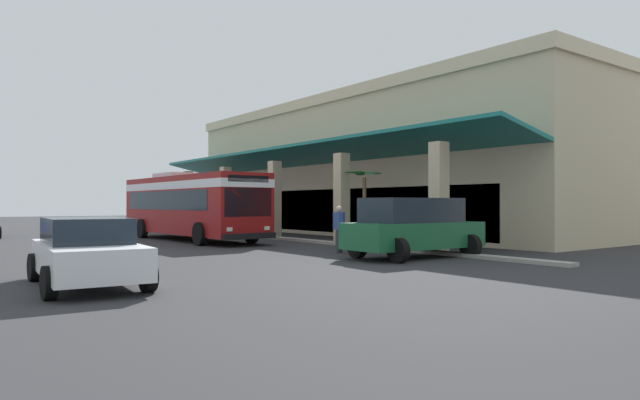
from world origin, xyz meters
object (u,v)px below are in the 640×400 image
(transit_bus, at_px, (190,202))
(potted_palm, at_px, (364,227))
(parked_sedan_white, at_px, (87,251))
(parked_suv_green, at_px, (413,227))
(pedestrian, at_px, (339,226))

(transit_bus, xyz_separation_m, potted_palm, (7.16, 5.08, -1.08))
(parked_sedan_white, bearing_deg, potted_palm, 114.39)
(parked_suv_green, bearing_deg, transit_bus, -170.06)
(transit_bus, bearing_deg, parked_suv_green, 9.94)
(parked_suv_green, relative_size, pedestrian, 2.83)
(transit_bus, relative_size, parked_sedan_white, 2.49)
(parked_sedan_white, distance_m, potted_palm, 14.41)
(parked_sedan_white, relative_size, potted_palm, 1.39)
(transit_bus, relative_size, potted_palm, 3.45)
(parked_sedan_white, xyz_separation_m, parked_suv_green, (-0.25, 10.30, 0.27))
(pedestrian, distance_m, potted_palm, 4.68)
(parked_sedan_white, distance_m, parked_suv_green, 10.30)
(transit_bus, distance_m, parked_sedan_white, 15.42)
(parked_suv_green, xyz_separation_m, potted_palm, (-5.70, 2.83, -0.24))
(transit_bus, bearing_deg, parked_sedan_white, -31.51)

